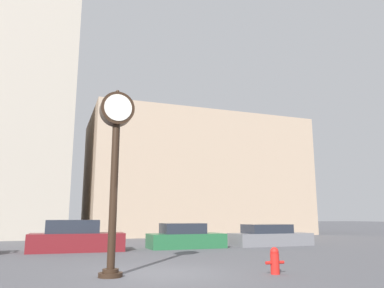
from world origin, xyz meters
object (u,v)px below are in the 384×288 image
object	(u,v)px
street_clock	(115,147)
car_green	(185,238)
car_maroon	(76,238)
car_grey	(270,237)
fire_hydrant_far	(275,260)

from	to	relation	value
street_clock	car_green	xyz separation A→B (m)	(5.15, 8.45, -3.12)
car_maroon	car_grey	world-z (taller)	car_maroon
car_maroon	car_green	xyz separation A→B (m)	(5.62, 0.04, -0.08)
street_clock	car_green	distance (m)	10.38
street_clock	car_maroon	distance (m)	8.95
car_green	car_grey	xyz separation A→B (m)	(5.20, -0.02, -0.04)
car_green	fire_hydrant_far	bearing A→B (deg)	-92.98
car_grey	fire_hydrant_far	world-z (taller)	car_grey
car_green	car_maroon	bearing A→B (deg)	-179.23
street_clock	fire_hydrant_far	size ratio (longest dim) A/B	7.13
car_maroon	fire_hydrant_far	distance (m)	10.81
street_clock	fire_hydrant_far	bearing A→B (deg)	-13.98
car_grey	fire_hydrant_far	distance (m)	11.17
car_maroon	car_grey	xyz separation A→B (m)	(10.82, 0.02, -0.12)
car_grey	street_clock	bearing A→B (deg)	-141.58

